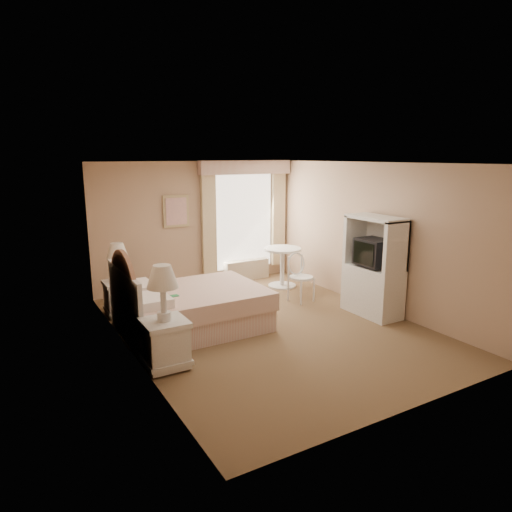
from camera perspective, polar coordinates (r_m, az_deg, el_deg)
room at (r=6.82m, az=1.66°, el=0.98°), size 4.21×5.51×2.51m
window at (r=9.59m, az=-1.33°, el=4.87°), size 2.05×0.22×2.51m
framed_art at (r=9.00m, az=-9.96°, el=5.53°), size 0.52×0.04×0.62m
bed at (r=7.04m, az=-8.57°, el=-6.41°), size 2.11×1.62×1.44m
nightstand_near at (r=5.82m, az=-11.34°, el=-9.12°), size 0.54×0.54×1.30m
nightstand_far at (r=7.91m, az=-16.67°, el=-3.89°), size 0.50×0.50×1.20m
round_table at (r=9.19m, az=3.31°, el=-0.61°), size 0.75×0.75×0.80m
cafe_chair at (r=8.33m, az=5.41°, el=-2.15°), size 0.49×0.49×0.89m
armoire at (r=7.78m, az=14.47°, el=-2.24°), size 0.50×0.99×1.65m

